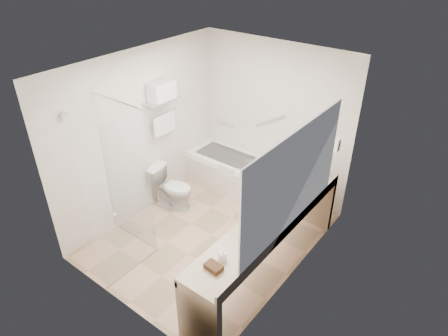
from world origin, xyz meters
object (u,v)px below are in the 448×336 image
Objects in this scene: toilet at (172,188)px; bathtub at (234,172)px; amenity_basket at (214,267)px; vanity_counter at (268,235)px; water_bottle_left at (307,169)px.

bathtub is at bearing -35.32° from toilet.
amenity_basket is (1.94, -1.35, 0.54)m from toilet.
vanity_counter is at bearing 87.83° from amenity_basket.
water_bottle_left is at bearing 96.77° from vanity_counter.
vanity_counter is (1.52, -1.39, 0.36)m from bathtub.
toilet is (-1.97, 0.34, -0.30)m from vanity_counter.
bathtub is 8.80× the size of amenity_basket.
bathtub is 2.09m from vanity_counter.
amenity_basket is at bearing -136.94° from toilet.
vanity_counter is at bearing -111.87° from toilet.
water_bottle_left reaches higher than vanity_counter.
amenity_basket is at bearing -92.17° from vanity_counter.
toilet is at bearing 170.16° from vanity_counter.
toilet is 2.42m from amenity_basket.
toilet is at bearing -113.28° from bathtub.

